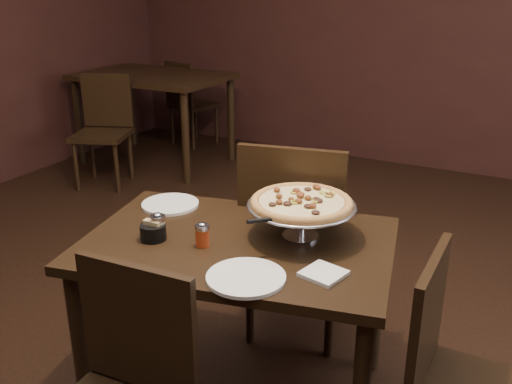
% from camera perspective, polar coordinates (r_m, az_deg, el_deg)
% --- Properties ---
extents(room, '(6.04, 7.04, 2.84)m').
position_cam_1_polar(room, '(1.86, -2.45, 13.83)').
color(room, black).
rests_on(room, ground).
extents(dining_table, '(1.26, 0.97, 0.71)m').
position_cam_1_polar(dining_table, '(2.17, -1.80, -7.04)').
color(dining_table, black).
rests_on(dining_table, ground).
extents(background_table, '(1.30, 0.86, 0.81)m').
position_cam_1_polar(background_table, '(5.25, -10.23, 10.39)').
color(background_table, black).
rests_on(background_table, ground).
extents(pizza_stand, '(0.41, 0.41, 0.17)m').
position_cam_1_polar(pizza_stand, '(2.10, 4.57, -1.10)').
color(pizza_stand, silver).
rests_on(pizza_stand, dining_table).
extents(parmesan_shaker, '(0.06, 0.06, 0.10)m').
position_cam_1_polar(parmesan_shaker, '(2.15, -9.77, -3.38)').
color(parmesan_shaker, beige).
rests_on(parmesan_shaker, dining_table).
extents(pepper_flake_shaker, '(0.05, 0.05, 0.09)m').
position_cam_1_polar(pepper_flake_shaker, '(2.07, -5.39, -4.29)').
color(pepper_flake_shaker, maroon).
rests_on(pepper_flake_shaker, dining_table).
extents(packet_caddy, '(0.10, 0.10, 0.08)m').
position_cam_1_polar(packet_caddy, '(2.15, -10.26, -3.90)').
color(packet_caddy, black).
rests_on(packet_caddy, dining_table).
extents(napkin_stack, '(0.15, 0.15, 0.01)m').
position_cam_1_polar(napkin_stack, '(1.90, 6.77, -8.10)').
color(napkin_stack, white).
rests_on(napkin_stack, dining_table).
extents(plate_left, '(0.24, 0.24, 0.01)m').
position_cam_1_polar(plate_left, '(2.46, -8.57, -1.21)').
color(plate_left, white).
rests_on(plate_left, dining_table).
extents(plate_near, '(0.26, 0.26, 0.01)m').
position_cam_1_polar(plate_near, '(1.86, -1.01, -8.54)').
color(plate_near, white).
rests_on(plate_near, dining_table).
extents(serving_spatula, '(0.14, 0.14, 0.02)m').
position_cam_1_polar(serving_spatula, '(1.96, 0.62, -2.91)').
color(serving_spatula, silver).
rests_on(serving_spatula, pizza_stand).
extents(chair_far, '(0.54, 0.54, 0.98)m').
position_cam_1_polar(chair_far, '(2.58, 4.03, -4.30)').
color(chair_far, black).
rests_on(chair_far, ground).
extents(chair_side, '(0.40, 0.40, 0.85)m').
position_cam_1_polar(chair_side, '(1.95, 19.59, -17.14)').
color(chair_side, black).
rests_on(chair_side, ground).
extents(bg_chair_far, '(0.48, 0.48, 0.84)m').
position_cam_1_polar(bg_chair_far, '(5.80, -6.77, 9.08)').
color(bg_chair_far, black).
rests_on(bg_chair_far, ground).
extents(bg_chair_near, '(0.53, 0.53, 0.89)m').
position_cam_1_polar(bg_chair_near, '(4.83, -14.96, 6.43)').
color(bg_chair_near, black).
rests_on(bg_chair_near, ground).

